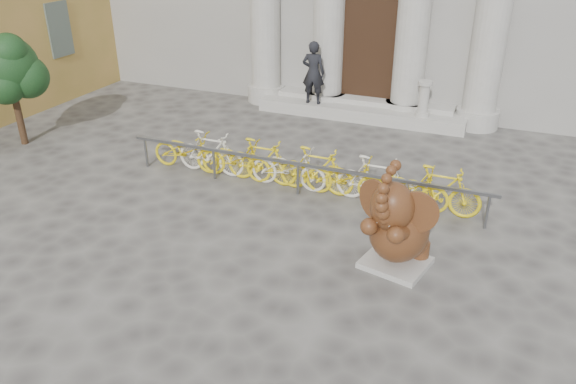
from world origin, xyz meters
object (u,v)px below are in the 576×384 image
at_px(bike_rack, 302,168).
at_px(pedestrian, 313,73).
at_px(tree, 9,68).
at_px(elephant_statue, 398,228).

distance_m(bike_rack, pedestrian, 5.06).
height_order(bike_rack, pedestrian, pedestrian).
xyz_separation_m(bike_rack, tree, (-7.57, -0.24, 1.48)).
height_order(bike_rack, tree, tree).
bearing_deg(pedestrian, tree, 34.76).
bearing_deg(bike_rack, tree, -178.21).
bearing_deg(tree, pedestrian, 39.55).
xyz_separation_m(elephant_statue, tree, (-10.08, 1.92, 1.23)).
xyz_separation_m(tree, pedestrian, (6.07, 5.01, -0.72)).
relative_size(bike_rack, pedestrian, 4.45).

